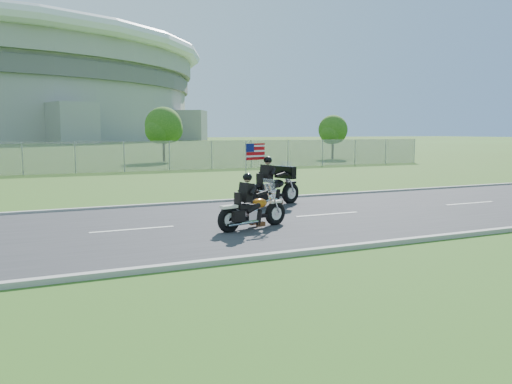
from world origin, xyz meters
name	(u,v)px	position (x,y,z in m)	size (l,w,h in m)	color
ground	(205,225)	(0.00, 0.00, 0.00)	(420.00, 420.00, 0.00)	#364C17
road	(205,225)	(0.00, 0.00, 0.02)	(120.00, 8.00, 0.04)	#28282B
curb_north	(169,204)	(0.00, 4.05, 0.05)	(120.00, 0.18, 0.12)	#9E9B93
curb_south	(266,256)	(0.00, -4.05, 0.05)	(120.00, 0.18, 0.12)	#9E9B93
fence	(22,158)	(-5.00, 20.00, 1.00)	(60.00, 0.03, 2.00)	gray
tree_fence_near	(164,127)	(6.04, 30.04, 2.97)	(3.52, 3.28, 4.75)	#382316
tree_fence_far	(333,131)	(22.04, 28.03, 2.64)	(3.08, 2.87, 4.20)	#382316
motorcycle_lead	(252,212)	(0.95, -1.12, 0.49)	(2.24, 0.95, 1.54)	black
motorcycle_follow	(272,190)	(3.22, 2.37, 0.60)	(2.56, 1.27, 2.20)	black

